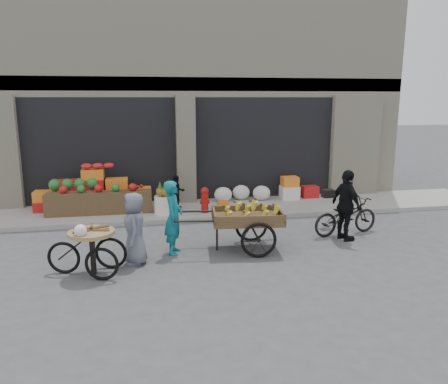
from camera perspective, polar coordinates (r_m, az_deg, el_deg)
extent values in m
plane|color=#424244|center=(8.67, -1.47, -9.49)|extent=(80.00, 80.00, 0.00)
cube|color=gray|center=(12.52, -4.46, -2.37)|extent=(18.00, 2.20, 0.12)
cube|color=beige|center=(16.21, -6.28, 13.18)|extent=(14.00, 6.00, 7.00)
cube|color=gray|center=(13.37, -5.32, 13.85)|extent=(14.00, 0.30, 0.40)
cube|color=black|center=(14.09, -15.53, 5.51)|extent=(4.40, 1.60, 3.10)
cube|color=black|center=(14.53, 4.41, 6.11)|extent=(4.40, 1.60, 3.10)
cube|color=beige|center=(13.25, -5.07, 5.51)|extent=(0.55, 0.80, 3.22)
cube|color=brown|center=(12.29, -15.97, -1.37)|extent=(2.80, 0.45, 0.60)
sphere|color=#1E5923|center=(12.77, -19.01, 0.96)|extent=(0.34, 0.34, 0.34)
cylinder|color=silver|center=(11.91, -7.81, -1.67)|extent=(0.52, 0.52, 0.50)
cylinder|color=#A5140F|center=(11.95, -2.53, -1.37)|extent=(0.20, 0.20, 0.56)
sphere|color=#A5140F|center=(11.88, -2.55, 0.13)|extent=(0.22, 0.22, 0.22)
cylinder|color=orange|center=(12.01, -0.13, -1.93)|extent=(0.32, 0.32, 0.30)
ellipsoid|color=silver|center=(13.30, 2.43, -0.24)|extent=(1.70, 0.60, 0.44)
imported|color=black|center=(12.47, -6.15, 0.01)|extent=(0.51, 0.43, 0.93)
cube|color=brown|center=(9.32, 3.07, -3.53)|extent=(1.57, 1.11, 0.13)
torus|color=black|center=(8.93, 4.55, -6.31)|extent=(0.75, 0.14, 0.74)
torus|color=black|center=(9.92, 3.59, -4.39)|extent=(0.75, 0.14, 0.74)
cylinder|color=black|center=(9.36, -0.93, -5.82)|extent=(0.05, 0.05, 0.61)
imported|color=#0F6974|center=(9.11, -6.61, -3.33)|extent=(0.50, 0.64, 1.55)
cylinder|color=#9E7F51|center=(8.33, -16.93, -5.11)|extent=(1.01, 1.01, 0.07)
cube|color=black|center=(8.45, -16.76, -7.70)|extent=(0.10, 0.10, 0.80)
torus|color=black|center=(8.16, -15.68, -9.05)|extent=(0.62, 0.20, 0.62)
torus|color=black|center=(8.66, -14.55, -7.73)|extent=(0.62, 0.20, 0.62)
torus|color=black|center=(8.67, -20.20, -8.06)|extent=(0.62, 0.20, 0.62)
imported|color=slate|center=(8.69, -11.59, -4.69)|extent=(0.48, 0.71, 1.43)
imported|color=black|center=(10.79, 15.61, -3.04)|extent=(1.80, 0.92, 0.90)
imported|color=black|center=(10.26, 15.70, -1.71)|extent=(0.58, 1.02, 1.63)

